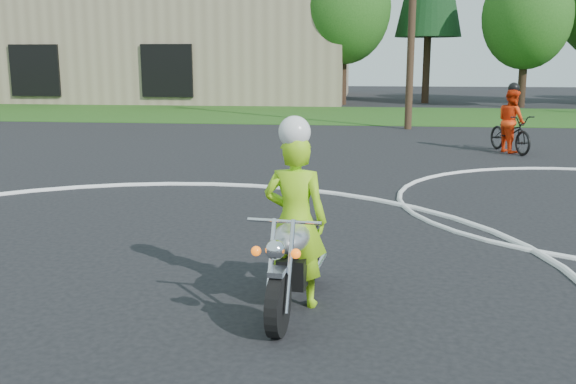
# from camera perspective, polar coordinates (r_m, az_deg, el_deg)

# --- Properties ---
(grass_strip) EXTENTS (120.00, 10.00, 0.02)m
(grass_strip) POSITION_cam_1_polar(r_m,az_deg,el_deg) (31.70, 0.77, 6.92)
(grass_strip) COLOR #1E4714
(grass_strip) RESTS_ON ground
(course_markings) EXTENTS (19.05, 19.05, 0.12)m
(course_markings) POSITION_cam_1_polar(r_m,az_deg,el_deg) (9.25, -0.39, -5.25)
(course_markings) COLOR silver
(course_markings) RESTS_ON ground
(primary_motorcycle) EXTENTS (0.76, 2.18, 1.15)m
(primary_motorcycle) POSITION_cam_1_polar(r_m,az_deg,el_deg) (7.03, 0.52, -6.11)
(primary_motorcycle) COLOR black
(primary_motorcycle) RESTS_ON ground
(rider_primary_grp) EXTENTS (0.75, 0.53, 2.13)m
(rider_primary_grp) POSITION_cam_1_polar(r_m,az_deg,el_deg) (7.04, 0.65, -2.13)
(rider_primary_grp) COLOR #93D816
(rider_primary_grp) RESTS_ON ground
(rider_second_grp) EXTENTS (1.38, 2.24, 2.03)m
(rider_second_grp) POSITION_cam_1_polar(r_m,az_deg,el_deg) (19.92, 19.20, 5.40)
(rider_second_grp) COLOR black
(rider_second_grp) RESTS_ON ground
(warehouse) EXTENTS (41.00, 17.00, 8.30)m
(warehouse) POSITION_cam_1_polar(r_m,az_deg,el_deg) (49.26, -19.39, 12.86)
(warehouse) COLOR tan
(warehouse) RESTS_ON ground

